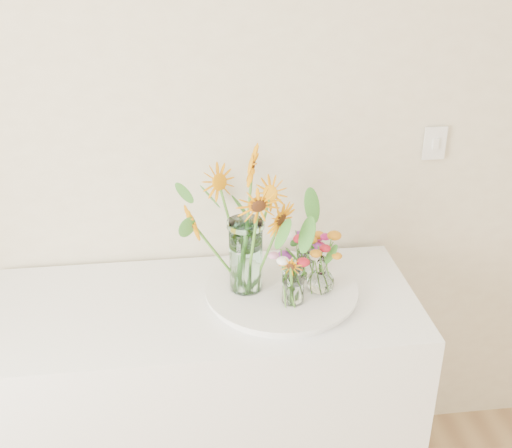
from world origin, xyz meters
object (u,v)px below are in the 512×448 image
counter (208,409)px  small_vase_c (306,264)px  small_vase_a (293,286)px  tray (281,292)px  mason_jar (246,256)px  small_vase_b (321,275)px

counter → small_vase_c: small_vase_c is taller
small_vase_a → small_vase_c: (0.07, 0.15, -0.01)m
tray → small_vase_c: bearing=35.3°
tray → small_vase_c: (0.09, 0.07, 0.06)m
mason_jar → small_vase_a: (0.14, -0.10, -0.06)m
small_vase_a → small_vase_b: 0.11m
tray → small_vase_a: size_ratio=3.95×
small_vase_c → counter: bearing=-167.8°
counter → small_vase_a: 0.61m
mason_jar → small_vase_b: size_ratio=1.97×
small_vase_c → mason_jar: bearing=-166.5°
counter → small_vase_a: (0.28, -0.07, 0.54)m
small_vase_b → small_vase_c: 0.10m
mason_jar → small_vase_b: (0.24, -0.05, -0.06)m
tray → mason_jar: mason_jar is taller
counter → mason_jar: (0.14, 0.03, 0.60)m
tray → small_vase_b: 0.15m
tray → mason_jar: bearing=172.4°
small_vase_a → mason_jar: bearing=144.7°
small_vase_a → small_vase_b: small_vase_b is taller
small_vase_c → small_vase_a: bearing=-115.3°
counter → tray: (0.26, 0.01, 0.46)m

